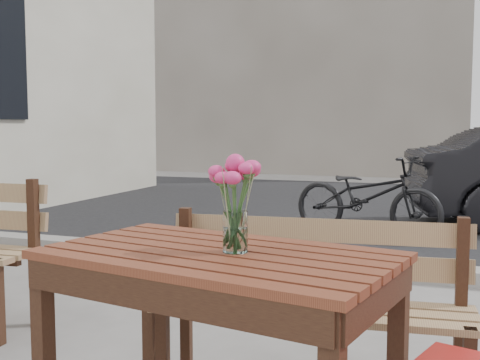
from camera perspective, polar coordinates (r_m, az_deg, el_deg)
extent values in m
cube|color=black|center=(8.96, 15.15, -2.79)|extent=(30.00, 8.00, 0.00)
cube|color=gray|center=(5.03, 11.53, -8.22)|extent=(30.00, 0.25, 0.12)
cube|color=slate|center=(16.51, 6.71, 14.87)|extent=(8.00, 3.00, 8.00)
cube|color=#5F2A19|center=(2.19, -2.09, -7.16)|extent=(1.36, 0.96, 0.03)
cube|color=black|center=(2.43, -18.10, -15.55)|extent=(0.07, 0.07, 0.74)
cube|color=black|center=(2.85, -8.41, -12.21)|extent=(0.07, 0.07, 0.74)
cube|color=#9A724F|center=(2.66, 6.79, -12.05)|extent=(1.40, 0.51, 0.03)
cube|color=#9A724F|center=(2.80, 7.36, -6.32)|extent=(1.36, 0.17, 0.37)
cube|color=black|center=(2.73, -7.39, -16.26)|extent=(0.05, 0.05, 0.45)
cube|color=black|center=(2.94, -5.21, -10.70)|extent=(0.05, 0.05, 0.83)
cube|color=black|center=(2.81, 20.21, -11.76)|extent=(0.05, 0.05, 0.83)
cylinder|color=white|center=(2.15, -0.45, -4.91)|extent=(0.09, 0.09, 0.15)
cylinder|color=#3A6931|center=(2.14, -0.45, -2.95)|extent=(0.05, 0.05, 0.30)
cube|color=black|center=(3.86, -19.00, -6.59)|extent=(0.06, 0.06, 0.90)
imported|color=black|center=(6.70, 11.91, -1.51)|extent=(1.81, 1.07, 0.90)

